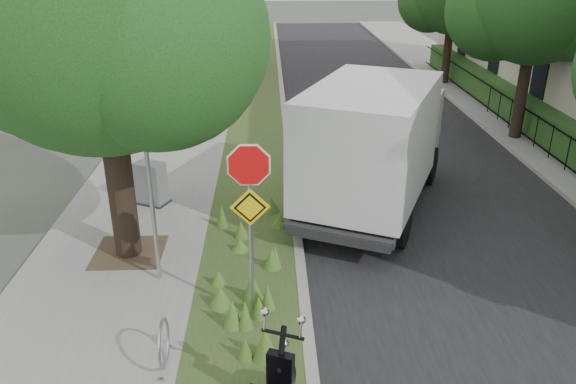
% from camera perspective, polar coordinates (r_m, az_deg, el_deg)
% --- Properties ---
extents(ground, '(120.00, 120.00, 0.00)m').
position_cam_1_polar(ground, '(9.52, 5.14, -14.78)').
color(ground, '#4C5147').
rests_on(ground, ground).
extents(sidewalk_near, '(3.50, 60.00, 0.12)m').
position_cam_1_polar(sidewalk_near, '(18.61, -11.76, 4.97)').
color(sidewalk_near, gray).
rests_on(sidewalk_near, ground).
extents(verge, '(2.00, 60.00, 0.12)m').
position_cam_1_polar(verge, '(18.34, -3.23, 5.17)').
color(verge, '#344A20').
rests_on(verge, ground).
extents(kerb_near, '(0.20, 60.00, 0.13)m').
position_cam_1_polar(kerb_near, '(18.34, -0.10, 5.23)').
color(kerb_near, '#9E9991').
rests_on(kerb_near, ground).
extents(road, '(7.00, 60.00, 0.01)m').
position_cam_1_polar(road, '(18.80, 10.67, 5.08)').
color(road, black).
rests_on(road, ground).
extents(kerb_far, '(0.20, 60.00, 0.13)m').
position_cam_1_polar(kerb_far, '(19.84, 20.64, 5.12)').
color(kerb_far, '#9E9991').
rests_on(kerb_far, ground).
extents(footpath_far, '(3.20, 60.00, 0.12)m').
position_cam_1_polar(footpath_far, '(20.55, 25.03, 5.00)').
color(footpath_far, gray).
rests_on(footpath_far, ground).
extents(street_tree_main, '(6.21, 5.54, 7.66)m').
position_cam_1_polar(street_tree_main, '(10.72, -19.06, 16.59)').
color(street_tree_main, black).
rests_on(street_tree_main, ground).
extents(bare_post, '(0.08, 0.08, 4.00)m').
position_cam_1_polar(bare_post, '(10.15, -13.89, 1.07)').
color(bare_post, '#A5A8AD').
rests_on(bare_post, ground).
extents(bike_hoop, '(0.06, 0.78, 0.77)m').
position_cam_1_polar(bike_hoop, '(8.83, -12.53, -14.82)').
color(bike_hoop, '#A5A8AD').
rests_on(bike_hoop, ground).
extents(sign_assembly, '(0.94, 0.08, 3.22)m').
position_cam_1_polar(sign_assembly, '(8.74, -3.91, -0.58)').
color(sign_assembly, '#A5A8AD').
rests_on(sign_assembly, ground).
extents(fence_far, '(0.04, 24.00, 1.00)m').
position_cam_1_polar(fence_far, '(19.95, 22.76, 6.72)').
color(fence_far, black).
rests_on(fence_far, ground).
extents(hedge_far, '(1.00, 24.00, 1.10)m').
position_cam_1_polar(hedge_far, '(20.25, 24.57, 6.65)').
color(hedge_far, '#1B4418').
rests_on(hedge_far, footpath_far).
extents(far_tree_b, '(4.83, 4.31, 6.56)m').
position_cam_1_polar(far_tree_b, '(19.24, 23.76, 17.33)').
color(far_tree_b, black).
rests_on(far_tree_b, ground).
extents(box_truck, '(4.46, 6.33, 2.68)m').
position_cam_1_polar(box_truck, '(13.31, 8.81, 5.26)').
color(box_truck, '#262628').
rests_on(box_truck, ground).
extents(utility_cabinet, '(0.93, 0.80, 1.04)m').
position_cam_1_polar(utility_cabinet, '(13.98, -13.76, 0.80)').
color(utility_cabinet, '#262628').
rests_on(utility_cabinet, ground).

